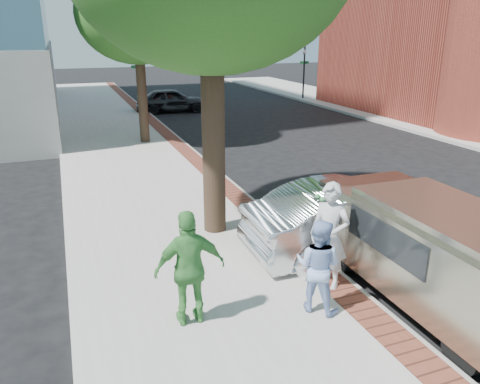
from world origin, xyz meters
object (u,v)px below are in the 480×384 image
bg_car (172,100)px  van (430,247)px  person_gray (329,236)px  parking_meter (319,215)px  sedan_silver (356,219)px  person_officer (318,266)px  person_green (190,268)px

bg_car → van: van is taller
person_gray → bg_car: person_gray is taller
parking_meter → van: (1.30, -1.66, -0.18)m
person_gray → sedan_silver: (1.42, 1.22, -0.34)m
person_officer → van: 2.15m
person_gray → person_green: 2.67m
person_green → sedan_silver: 4.34m
person_gray → person_green: (-2.66, -0.23, -0.03)m
parking_meter → person_green: size_ratio=0.76×
van → person_gray: bearing=152.2°
parking_meter → person_officer: 1.69m
van → person_officer: bearing=175.0°
parking_meter → person_officer: bearing=-120.1°
person_gray → bg_car: size_ratio=0.47×
person_green → van: (4.22, -0.61, -0.09)m
person_officer → sedan_silver: 2.73m
person_green → person_officer: bearing=171.3°
sedan_silver → van: 2.07m
sedan_silver → van: bearing=-175.3°
person_officer → person_green: person_green is taller
parking_meter → person_officer: size_ratio=0.90×
person_officer → van: (2.14, -0.21, 0.06)m
person_gray → person_green: size_ratio=1.03×
person_officer → person_green: bearing=37.7°
person_gray → van: person_gray is taller
person_gray → bg_car: bearing=137.3°
parking_meter → person_green: bearing=-160.2°
sedan_silver → van: (0.14, -2.06, 0.22)m
bg_car → van: bearing=-175.5°
person_green → bg_car: (4.69, 21.73, -0.39)m
parking_meter → bg_car: size_ratio=0.35×
person_gray → van: size_ratio=0.39×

